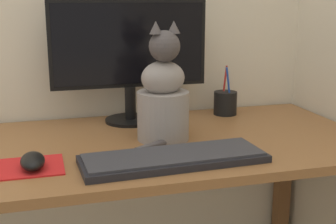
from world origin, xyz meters
name	(u,v)px	position (x,y,z in m)	size (l,w,h in m)	color
desk	(150,175)	(0.00, 0.00, 0.64)	(1.30, 0.65, 0.75)	brown
monitor	(129,53)	(-0.01, 0.23, 0.98)	(0.51, 0.17, 0.40)	black
keyboard	(174,158)	(0.02, -0.19, 0.76)	(0.48, 0.18, 0.02)	black
mousepad_left	(28,167)	(-0.34, -0.13, 0.75)	(0.17, 0.15, 0.00)	red
computer_mouse_left	(33,161)	(-0.33, -0.15, 0.77)	(0.06, 0.11, 0.04)	black
cat	(163,97)	(0.04, 0.01, 0.87)	(0.20, 0.22, 0.34)	gray
pen_cup	(225,103)	(0.33, 0.24, 0.79)	(0.08, 0.08, 0.17)	black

